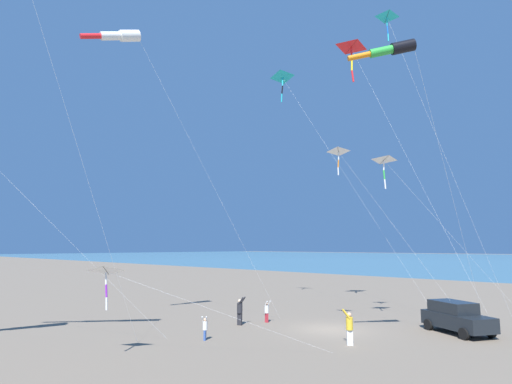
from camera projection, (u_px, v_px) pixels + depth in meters
The scene contains 15 objects.
ground_plane at pixel (331, 329), 26.20m from camera, with size 600.00×600.00×0.00m, color #756654.
parked_car at pixel (456, 317), 25.11m from camera, with size 3.76×4.65×1.85m.
cooler_box at pixel (482, 325), 26.51m from camera, with size 0.62×0.42×0.42m.
person_adult_flyer at pixel (240, 310), 27.71m from camera, with size 0.55×0.64×1.84m.
person_child_green_jacket at pixel (267, 310), 28.69m from camera, with size 0.39×0.48×1.47m.
person_child_grey_jacket at pixel (205, 327), 23.20m from camera, with size 0.48×0.45×1.32m.
person_bystander_far at pixel (349, 325), 22.11m from camera, with size 0.65×0.66×1.85m.
kite_delta_magenta_far_left at pixel (351, 48), 34.67m from camera, with size 2.57×10.79×21.94m.
kite_windsock_rainbow_low_near at pixel (391, 50), 19.65m from camera, with size 10.49×2.61×14.84m.
kite_delta_teal_far_right at pixel (107, 271), 19.56m from camera, with size 9.12×7.63×4.35m.
kite_delta_purple_drifting at pixel (339, 152), 26.68m from camera, with size 5.72×6.51×11.42m.
kite_delta_long_streamer_left at pixel (387, 19), 26.14m from camera, with size 6.53×5.30×19.64m.
kite_windsock_black_fish_shape at pixel (120, 36), 26.73m from camera, with size 13.80×4.29×19.21m.
kite_delta_orange_high_right at pixel (283, 78), 38.68m from camera, with size 1.99×13.68×21.14m.
kite_delta_white_trailing at pixel (384, 160), 28.22m from camera, with size 5.15×8.07×11.24m.
Camera 1 is at (-22.93, -15.17, 5.16)m, focal length 29.41 mm.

